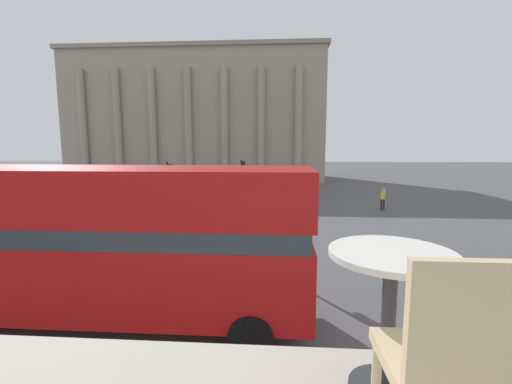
# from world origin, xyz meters

# --- Properties ---
(double_decker_bus) EXTENTS (11.30, 2.71, 4.12)m
(double_decker_bus) POSITION_xyz_m (-3.90, 6.20, 2.29)
(double_decker_bus) COLOR black
(double_decker_bus) RESTS_ON ground_plane
(cafe_dining_table) EXTENTS (0.60, 0.60, 0.73)m
(cafe_dining_table) POSITION_xyz_m (1.50, -0.35, 3.95)
(cafe_dining_table) COLOR #2D2D30
(cafe_dining_table) RESTS_ON cafe_floor_slab
(cafe_chair_0) EXTENTS (0.40, 0.40, 0.91)m
(cafe_chair_0) POSITION_xyz_m (1.53, -0.89, 3.93)
(cafe_chair_0) COLOR #D1B789
(cafe_chair_0) RESTS_ON cafe_floor_slab
(plaza_building_left) EXTENTS (34.09, 14.36, 17.03)m
(plaza_building_left) POSITION_xyz_m (-10.24, 46.84, 8.52)
(plaza_building_left) COLOR #A39984
(plaza_building_left) RESTS_ON ground_plane
(traffic_light_near) EXTENTS (0.42, 0.24, 3.57)m
(traffic_light_near) POSITION_xyz_m (0.77, 10.33, 2.34)
(traffic_light_near) COLOR black
(traffic_light_near) RESTS_ON ground_plane
(traffic_light_mid) EXTENTS (0.42, 0.24, 3.72)m
(traffic_light_mid) POSITION_xyz_m (-5.49, 17.48, 2.43)
(traffic_light_mid) COLOR black
(traffic_light_mid) RESTS_ON ground_plane
(traffic_light_far) EXTENTS (0.42, 0.24, 3.64)m
(traffic_light_far) POSITION_xyz_m (-1.77, 22.94, 2.38)
(traffic_light_far) COLOR black
(traffic_light_far) RESTS_ON ground_plane
(car_white) EXTENTS (4.20, 1.93, 1.35)m
(car_white) POSITION_xyz_m (0.47, 29.39, 0.70)
(car_white) COLOR black
(car_white) RESTS_ON ground_plane
(pedestrian_black) EXTENTS (0.32, 0.32, 1.76)m
(pedestrian_black) POSITION_xyz_m (-4.02, 12.11, 1.02)
(pedestrian_black) COLOR #282B33
(pedestrian_black) RESTS_ON ground_plane
(pedestrian_yellow) EXTENTS (0.32, 0.32, 1.68)m
(pedestrian_yellow) POSITION_xyz_m (8.45, 23.07, 0.96)
(pedestrian_yellow) COLOR #282B33
(pedestrian_yellow) RESTS_ON ground_plane
(pedestrian_olive) EXTENTS (0.32, 0.32, 1.83)m
(pedestrian_olive) POSITION_xyz_m (-4.80, 27.49, 1.06)
(pedestrian_olive) COLOR #282B33
(pedestrian_olive) RESTS_ON ground_plane
(pedestrian_grey) EXTENTS (0.32, 0.32, 1.67)m
(pedestrian_grey) POSITION_xyz_m (-5.54, 16.16, 0.96)
(pedestrian_grey) COLOR #282B33
(pedestrian_grey) RESTS_ON ground_plane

